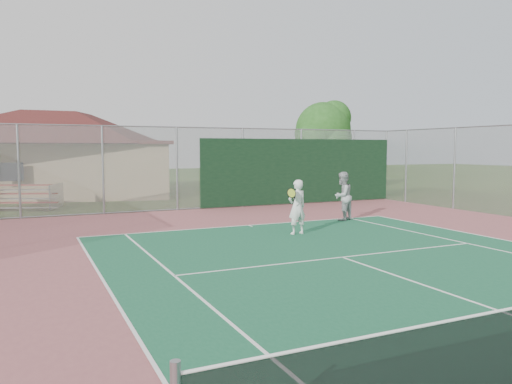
# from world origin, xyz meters

# --- Properties ---
(back_fence) EXTENTS (20.08, 0.11, 3.53)m
(back_fence) POSITION_xyz_m (2.11, 16.98, 1.67)
(back_fence) COLOR gray
(back_fence) RESTS_ON ground
(side_fence_right) EXTENTS (0.08, 9.00, 3.50)m
(side_fence_right) POSITION_xyz_m (10.00, 12.50, 1.75)
(side_fence_right) COLOR gray
(side_fence_right) RESTS_ON ground
(clubhouse) EXTENTS (14.07, 10.79, 5.45)m
(clubhouse) POSITION_xyz_m (-5.03, 26.21, 2.77)
(clubhouse) COLOR tan
(clubhouse) RESTS_ON ground
(bleachers) EXTENTS (3.37, 2.60, 1.05)m
(bleachers) POSITION_xyz_m (-6.91, 20.19, 0.56)
(bleachers) COLOR maroon
(bleachers) RESTS_ON ground
(tree) EXTENTS (3.95, 3.74, 5.50)m
(tree) POSITION_xyz_m (9.75, 22.40, 3.62)
(tree) COLOR #382714
(tree) RESTS_ON ground
(player_white_front) EXTENTS (0.85, 0.64, 1.66)m
(player_white_front) POSITION_xyz_m (0.62, 9.69, 0.84)
(player_white_front) COLOR silver
(player_white_front) RESTS_ON ground
(player_grey_back) EXTENTS (1.05, 0.95, 1.75)m
(player_grey_back) POSITION_xyz_m (3.56, 11.55, 0.88)
(player_grey_back) COLOR #A3A7A9
(player_grey_back) RESTS_ON ground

